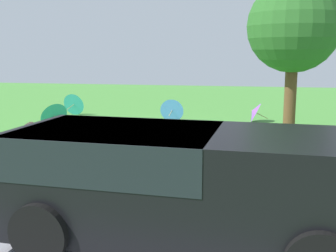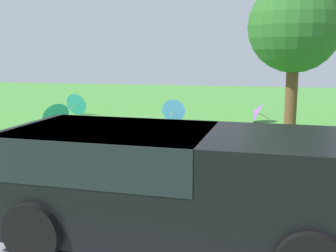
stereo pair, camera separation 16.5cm
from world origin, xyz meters
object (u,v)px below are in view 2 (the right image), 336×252
(park_bench, at_px, (137,145))
(parasol_purple_1, at_px, (256,112))
(parasol_orange_1, at_px, (194,144))
(parasol_pink_2, at_px, (21,135))
(shade_tree, at_px, (295,27))
(parasol_blue_0, at_px, (174,110))
(parasol_teal_1, at_px, (77,104))
(parasol_teal_2, at_px, (55,114))
(parasol_red_0, at_px, (93,124))
(van_dark, at_px, (168,177))

(park_bench, relative_size, parasol_purple_1, 2.05)
(park_bench, bearing_deg, parasol_orange_1, -138.69)
(parasol_orange_1, height_order, parasol_pink_2, parasol_pink_2)
(shade_tree, xyz_separation_m, parasol_blue_0, (3.94, -2.76, -2.78))
(parasol_teal_1, height_order, parasol_teal_2, parasol_teal_2)
(parasol_pink_2, bearing_deg, park_bench, 170.36)
(parasol_pink_2, bearing_deg, parasol_teal_2, -76.04)
(shade_tree, xyz_separation_m, parasol_red_0, (5.64, 0.88, -2.77))
(parasol_teal_1, bearing_deg, parasol_blue_0, 167.83)
(parasol_blue_0, relative_size, parasol_purple_1, 1.11)
(shade_tree, height_order, parasol_orange_1, shade_tree)
(parasol_blue_0, height_order, parasol_teal_1, parasol_teal_1)
(van_dark, xyz_separation_m, parasol_red_0, (3.56, -6.17, -0.45))
(park_bench, distance_m, shade_tree, 5.63)
(shade_tree, relative_size, parasol_pink_2, 4.88)
(parasol_red_0, relative_size, parasol_blue_0, 1.13)
(parasol_teal_1, relative_size, parasol_pink_2, 1.01)
(park_bench, height_order, parasol_teal_1, parasol_teal_1)
(park_bench, xyz_separation_m, parasol_teal_2, (4.13, -4.10, 0.00))
(parasol_teal_2, bearing_deg, park_bench, 135.24)
(van_dark, distance_m, parasol_teal_2, 9.60)
(shade_tree, bearing_deg, parasol_blue_0, -35.01)
(van_dark, height_order, shade_tree, shade_tree)
(parasol_purple_1, xyz_separation_m, parasol_pink_2, (5.86, 6.11, 0.06))
(parasol_purple_1, bearing_deg, parasol_teal_1, -3.09)
(van_dark, relative_size, parasol_pink_2, 5.04)
(parasol_orange_1, height_order, parasol_teal_2, parasol_teal_2)
(parasol_blue_0, distance_m, parasol_orange_1, 5.35)
(van_dark, relative_size, parasol_purple_1, 5.89)
(parasol_purple_1, bearing_deg, parasol_pink_2, 46.22)
(van_dark, height_order, parasol_pink_2, van_dark)
(parasol_blue_0, relative_size, parasol_orange_1, 1.31)
(parasol_purple_1, relative_size, parasol_pink_2, 0.86)
(parasol_teal_1, height_order, parasol_orange_1, parasol_teal_1)
(parasol_blue_0, bearing_deg, parasol_purple_1, -169.94)
(parasol_blue_0, xyz_separation_m, parasol_pink_2, (2.88, 5.58, 0.01))
(shade_tree, bearing_deg, parasol_teal_1, -24.16)
(parasol_teal_1, bearing_deg, parasol_purple_1, 176.91)
(van_dark, relative_size, shade_tree, 1.03)
(parasol_red_0, bearing_deg, parasol_pink_2, 58.77)
(park_bench, distance_m, parasol_blue_0, 6.15)
(parasol_teal_1, bearing_deg, park_bench, 123.28)
(shade_tree, bearing_deg, parasol_pink_2, 22.50)
(van_dark, relative_size, parasol_blue_0, 5.31)
(park_bench, xyz_separation_m, parasol_teal_1, (4.63, -7.05, -0.01))
(parasol_red_0, xyz_separation_m, parasol_blue_0, (-1.70, -3.64, -0.02))
(parasol_orange_1, bearing_deg, parasol_red_0, -24.76)
(shade_tree, distance_m, parasol_teal_2, 8.21)
(parasol_purple_1, bearing_deg, parasol_red_0, 41.70)
(parasol_teal_2, distance_m, parasol_pink_2, 3.65)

